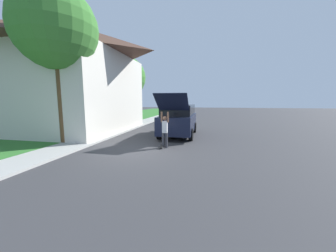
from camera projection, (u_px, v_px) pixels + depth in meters
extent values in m
plane|color=#333335|center=(136.00, 151.00, 8.96)|extent=(120.00, 120.00, 0.00)
cube|color=#2D6B28|center=(76.00, 128.00, 16.43)|extent=(10.00, 80.00, 0.08)
cube|color=#9E9E99|center=(122.00, 129.00, 15.51)|extent=(1.80, 80.00, 0.10)
cube|color=beige|center=(66.00, 93.00, 14.85)|extent=(9.62, 8.77, 5.76)
pyramid|color=#4C3328|center=(62.00, 38.00, 14.29)|extent=(10.42, 9.57, 2.54)
cylinder|color=brown|center=(61.00, 98.00, 10.09)|extent=(0.36, 0.36, 4.84)
sphere|color=#38752D|center=(56.00, 28.00, 9.61)|extent=(4.18, 4.18, 4.18)
cylinder|color=brown|center=(126.00, 106.00, 19.78)|extent=(0.36, 0.36, 3.52)
sphere|color=#38752D|center=(125.00, 77.00, 19.39)|extent=(4.27, 4.27, 4.27)
cube|color=black|center=(179.00, 123.00, 12.81)|extent=(2.04, 4.87, 1.09)
cube|color=black|center=(179.00, 110.00, 12.81)|extent=(1.88, 3.80, 0.68)
cylinder|color=black|center=(169.00, 127.00, 14.55)|extent=(0.24, 0.74, 0.74)
cylinder|color=black|center=(194.00, 128.00, 14.14)|extent=(0.24, 0.74, 0.74)
cylinder|color=black|center=(159.00, 133.00, 11.62)|extent=(0.24, 0.74, 0.74)
cylinder|color=black|center=(191.00, 134.00, 11.21)|extent=(0.24, 0.74, 0.74)
cube|color=black|center=(172.00, 102.00, 10.22)|extent=(1.80, 1.33, 0.95)
cube|color=silver|center=(178.00, 115.00, 25.17)|extent=(1.80, 4.59, 0.65)
cube|color=black|center=(178.00, 111.00, 24.98)|extent=(1.58, 2.39, 0.53)
cylinder|color=black|center=(173.00, 115.00, 26.71)|extent=(0.20, 0.65, 0.65)
cylinder|color=black|center=(185.00, 115.00, 26.35)|extent=(0.20, 0.65, 0.65)
cylinder|color=black|center=(169.00, 117.00, 24.04)|extent=(0.20, 0.65, 0.65)
cylinder|color=black|center=(183.00, 117.00, 23.68)|extent=(0.20, 0.65, 0.65)
cylinder|color=#38383D|center=(163.00, 140.00, 9.52)|extent=(0.13, 0.13, 0.77)
cylinder|color=#38383D|center=(166.00, 140.00, 9.48)|extent=(0.13, 0.13, 0.77)
cube|color=silver|center=(165.00, 127.00, 9.41)|extent=(0.25, 0.20, 0.59)
sphere|color=brown|center=(165.00, 118.00, 9.35)|extent=(0.21, 0.21, 0.21)
cylinder|color=brown|center=(162.00, 117.00, 9.37)|extent=(0.09, 0.09, 0.52)
cylinder|color=brown|center=(168.00, 117.00, 9.31)|extent=(0.09, 0.09, 0.52)
cube|color=black|center=(162.00, 146.00, 9.57)|extent=(0.20, 0.81, 0.02)
cylinder|color=silver|center=(162.00, 146.00, 9.84)|extent=(0.03, 0.06, 0.06)
cylinder|color=silver|center=(165.00, 146.00, 9.80)|extent=(0.03, 0.06, 0.06)
cylinder|color=silver|center=(159.00, 148.00, 9.36)|extent=(0.03, 0.06, 0.06)
cylinder|color=silver|center=(163.00, 148.00, 9.32)|extent=(0.03, 0.06, 0.06)
cylinder|color=red|center=(96.00, 134.00, 11.38)|extent=(0.20, 0.20, 0.58)
sphere|color=red|center=(96.00, 127.00, 11.33)|extent=(0.18, 0.18, 0.18)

